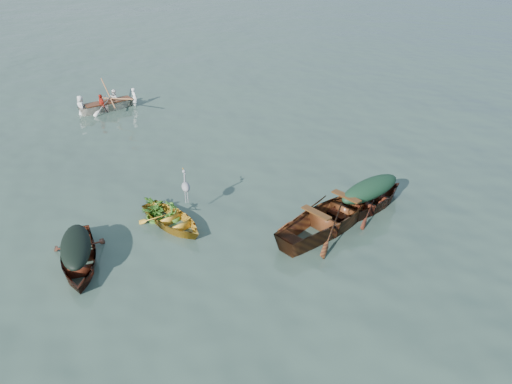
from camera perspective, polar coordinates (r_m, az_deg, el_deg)
The scene contains 13 objects.
ground at distance 13.26m, azimuth 3.02°, elevation -3.83°, with size 140.00×140.00×0.00m, color #395044.
yellow_dinghy at distance 13.41m, azimuth -9.48°, elevation -3.84°, with size 1.18×2.73×0.71m, color yellow.
dark_covered_boat at distance 12.54m, azimuth -19.48°, elevation -7.94°, with size 1.24×3.33×0.81m, color #4D1F12.
green_tarp_boat at distance 14.28m, azimuth 12.61°, elevation -1.95°, with size 1.23×3.94×0.89m, color #551F13.
open_wooden_boat at distance 13.26m, azimuth 8.42°, elevation -4.16°, with size 1.54×4.94×1.19m, color brown.
rowed_boat at distance 22.15m, azimuth -16.40°, elevation 9.00°, with size 1.05×3.49×0.79m, color white.
dark_tarp_cover at distance 12.20m, azimuth -19.94°, elevation -5.66°, with size 0.68×1.83×0.40m, color black.
green_tarp_cover at distance 13.94m, azimuth 12.92°, elevation 0.54°, with size 0.67×2.17×0.52m, color #14321D.
thwart_benches at distance 12.93m, azimuth 8.61°, elevation -1.88°, with size 0.92×2.47×0.04m, color #472810, non-canonical shape.
heron at distance 13.29m, azimuth -7.99°, elevation 0.08°, with size 0.28×0.40×0.92m, color #97999F, non-canonical shape.
dinghy_weeds at distance 13.48m, azimuth -11.00°, elevation -0.54°, with size 0.70×0.90×0.60m, color #306319.
rowers at distance 21.91m, azimuth -16.68°, elevation 10.89°, with size 0.94×2.44×0.76m, color white.
oars at distance 22.02m, azimuth -16.55°, elevation 10.03°, with size 2.60×0.60×0.06m, color #9C643B, non-canonical shape.
Camera 1 is at (-3.71, -10.48, 7.23)m, focal length 35.00 mm.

